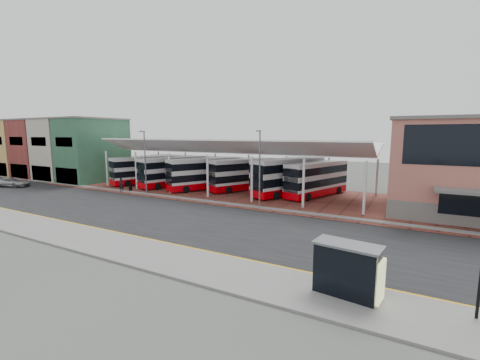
{
  "coord_description": "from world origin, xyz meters",
  "views": [
    {
      "loc": [
        15.93,
        -23.52,
        7.73
      ],
      "look_at": [
        -0.59,
        6.81,
        2.73
      ],
      "focal_mm": 24.0,
      "sensor_mm": 36.0,
      "label": 1
    }
  ],
  "objects_px": {
    "bus_5": "(317,179)",
    "bus_1": "(173,172)",
    "pedestrian": "(121,185)",
    "bus_4": "(289,177)",
    "bus_3": "(244,175)",
    "bus_shelter": "(351,266)",
    "bus_0": "(145,170)",
    "bus_2": "(205,174)",
    "silver_car": "(13,182)"
  },
  "relations": [
    {
      "from": "bus_5",
      "to": "bus_1",
      "type": "bearing_deg",
      "value": -153.96
    },
    {
      "from": "pedestrian",
      "to": "bus_4",
      "type": "bearing_deg",
      "value": -69.91
    },
    {
      "from": "bus_1",
      "to": "bus_3",
      "type": "bearing_deg",
      "value": 29.0
    },
    {
      "from": "bus_shelter",
      "to": "bus_1",
      "type": "bearing_deg",
      "value": 150.73
    },
    {
      "from": "bus_0",
      "to": "bus_2",
      "type": "xyz_separation_m",
      "value": [
        11.13,
        0.12,
        0.07
      ]
    },
    {
      "from": "bus_3",
      "to": "bus_shelter",
      "type": "height_order",
      "value": "bus_3"
    },
    {
      "from": "bus_5",
      "to": "bus_shelter",
      "type": "relative_size",
      "value": 3.18
    },
    {
      "from": "bus_2",
      "to": "bus_3",
      "type": "relative_size",
      "value": 1.0
    },
    {
      "from": "bus_0",
      "to": "bus_shelter",
      "type": "relative_size",
      "value": 3.14
    },
    {
      "from": "bus_2",
      "to": "bus_1",
      "type": "bearing_deg",
      "value": -152.29
    },
    {
      "from": "bus_4",
      "to": "bus_5",
      "type": "relative_size",
      "value": 1.09
    },
    {
      "from": "bus_3",
      "to": "bus_4",
      "type": "height_order",
      "value": "bus_4"
    },
    {
      "from": "bus_5",
      "to": "bus_shelter",
      "type": "xyz_separation_m",
      "value": [
        8.21,
        -24.15,
        -0.45
      ]
    },
    {
      "from": "bus_3",
      "to": "bus_4",
      "type": "relative_size",
      "value": 0.91
    },
    {
      "from": "bus_3",
      "to": "silver_car",
      "type": "bearing_deg",
      "value": -128.95
    },
    {
      "from": "pedestrian",
      "to": "silver_car",
      "type": "bearing_deg",
      "value": 102.06
    },
    {
      "from": "bus_5",
      "to": "bus_3",
      "type": "bearing_deg",
      "value": -158.72
    },
    {
      "from": "pedestrian",
      "to": "bus_3",
      "type": "bearing_deg",
      "value": -59.7
    },
    {
      "from": "silver_car",
      "to": "bus_shelter",
      "type": "xyz_separation_m",
      "value": [
        49.28,
        -10.14,
        1.01
      ]
    },
    {
      "from": "bus_2",
      "to": "bus_3",
      "type": "bearing_deg",
      "value": 52.2
    },
    {
      "from": "bus_2",
      "to": "bus_4",
      "type": "xyz_separation_m",
      "value": [
        11.62,
        1.82,
        0.15
      ]
    },
    {
      "from": "bus_4",
      "to": "pedestrian",
      "type": "height_order",
      "value": "bus_4"
    },
    {
      "from": "bus_1",
      "to": "bus_5",
      "type": "bearing_deg",
      "value": 24.68
    },
    {
      "from": "bus_4",
      "to": "bus_5",
      "type": "height_order",
      "value": "bus_4"
    },
    {
      "from": "bus_1",
      "to": "bus_shelter",
      "type": "distance_m",
      "value": 36.06
    },
    {
      "from": "bus_shelter",
      "to": "bus_3",
      "type": "bearing_deg",
      "value": 134.93
    },
    {
      "from": "bus_4",
      "to": "bus_shelter",
      "type": "bearing_deg",
      "value": -41.65
    },
    {
      "from": "bus_0",
      "to": "bus_5",
      "type": "xyz_separation_m",
      "value": [
        26.1,
        2.71,
        0.02
      ]
    },
    {
      "from": "bus_3",
      "to": "silver_car",
      "type": "height_order",
      "value": "bus_3"
    },
    {
      "from": "bus_0",
      "to": "pedestrian",
      "type": "distance_m",
      "value": 7.19
    },
    {
      "from": "bus_1",
      "to": "bus_3",
      "type": "xyz_separation_m",
      "value": [
        10.72,
        2.13,
        0.01
      ]
    },
    {
      "from": "bus_0",
      "to": "bus_2",
      "type": "distance_m",
      "value": 11.13
    },
    {
      "from": "bus_5",
      "to": "bus_shelter",
      "type": "distance_m",
      "value": 25.51
    },
    {
      "from": "bus_5",
      "to": "pedestrian",
      "type": "xyz_separation_m",
      "value": [
        -23.71,
        -9.39,
        -1.18
      ]
    },
    {
      "from": "bus_2",
      "to": "silver_car",
      "type": "height_order",
      "value": "bus_2"
    },
    {
      "from": "bus_5",
      "to": "silver_car",
      "type": "xyz_separation_m",
      "value": [
        -41.07,
        -14.02,
        -1.46
      ]
    },
    {
      "from": "bus_4",
      "to": "silver_car",
      "type": "height_order",
      "value": "bus_4"
    },
    {
      "from": "bus_3",
      "to": "bus_0",
      "type": "bearing_deg",
      "value": -144.37
    },
    {
      "from": "bus_1",
      "to": "bus_shelter",
      "type": "bearing_deg",
      "value": -19.14
    },
    {
      "from": "bus_2",
      "to": "bus_shelter",
      "type": "bearing_deg",
      "value": -14.37
    },
    {
      "from": "bus_0",
      "to": "bus_2",
      "type": "height_order",
      "value": "bus_2"
    },
    {
      "from": "bus_0",
      "to": "bus_4",
      "type": "distance_m",
      "value": 22.83
    },
    {
      "from": "bus_2",
      "to": "bus_shelter",
      "type": "distance_m",
      "value": 31.66
    },
    {
      "from": "bus_2",
      "to": "silver_car",
      "type": "xyz_separation_m",
      "value": [
        -26.1,
        -11.43,
        -1.51
      ]
    },
    {
      "from": "bus_0",
      "to": "bus_4",
      "type": "height_order",
      "value": "bus_4"
    },
    {
      "from": "bus_1",
      "to": "bus_4",
      "type": "height_order",
      "value": "bus_4"
    },
    {
      "from": "bus_1",
      "to": "bus_3",
      "type": "distance_m",
      "value": 10.93
    },
    {
      "from": "bus_shelter",
      "to": "bus_4",
      "type": "bearing_deg",
      "value": 123.93
    },
    {
      "from": "bus_1",
      "to": "bus_2",
      "type": "distance_m",
      "value": 5.66
    },
    {
      "from": "bus_0",
      "to": "bus_5",
      "type": "relative_size",
      "value": 0.99
    }
  ]
}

